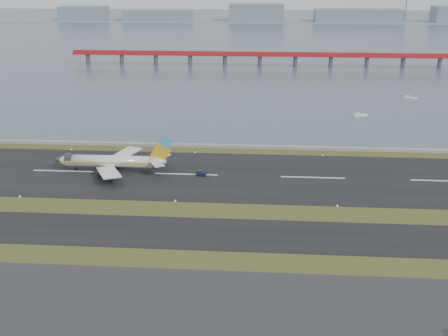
% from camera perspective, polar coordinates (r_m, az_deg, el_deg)
% --- Properties ---
extents(ground, '(1000.00, 1000.00, 0.00)m').
position_cam_1_polar(ground, '(151.49, -5.41, -4.53)').
color(ground, '#3C4D1B').
rests_on(ground, ground).
extents(taxiway_strip, '(1000.00, 18.00, 0.10)m').
position_cam_1_polar(taxiway_strip, '(140.76, -6.22, -6.47)').
color(taxiway_strip, black).
rests_on(taxiway_strip, ground).
extents(runway_strip, '(1000.00, 45.00, 0.10)m').
position_cam_1_polar(runway_strip, '(178.98, -3.84, -0.65)').
color(runway_strip, black).
rests_on(runway_strip, ground).
extents(seawall, '(1000.00, 2.50, 1.00)m').
position_cam_1_polar(seawall, '(207.04, -2.69, 2.30)').
color(seawall, gray).
rests_on(seawall, ground).
extents(bay_water, '(1400.00, 800.00, 1.30)m').
position_cam_1_polar(bay_water, '(600.09, 2.00, 13.46)').
color(bay_water, '#465664').
rests_on(bay_water, ground).
extents(red_pier, '(260.00, 5.00, 10.20)m').
position_cam_1_polar(red_pier, '(390.22, 3.68, 11.35)').
color(red_pier, red).
rests_on(red_pier, ground).
extents(far_shoreline, '(1400.00, 80.00, 60.50)m').
position_cam_1_polar(far_shoreline, '(758.55, 3.60, 15.11)').
color(far_shoreline, gray).
rests_on(far_shoreline, ground).
extents(airliner, '(38.52, 32.89, 12.80)m').
position_cam_1_polar(airliner, '(183.63, -11.17, 0.67)').
color(airliner, white).
rests_on(airliner, ground).
extents(pushback_tug, '(3.23, 2.33, 1.87)m').
position_cam_1_polar(pushback_tug, '(177.29, -2.33, -0.52)').
color(pushback_tug, '#141E38').
rests_on(pushback_tug, ground).
extents(workboat_near, '(7.37, 4.79, 1.71)m').
position_cam_1_polar(workboat_near, '(258.37, 13.61, 5.23)').
color(workboat_near, silver).
rests_on(workboat_near, ground).
extents(workboat_far, '(7.60, 4.12, 1.76)m').
position_cam_1_polar(workboat_far, '(301.73, 18.35, 6.77)').
color(workboat_far, silver).
rests_on(workboat_far, ground).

